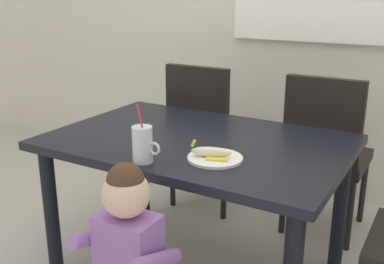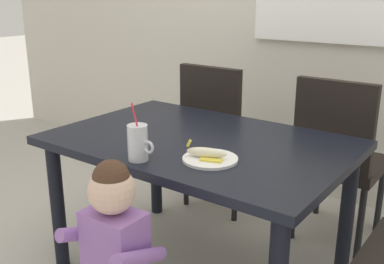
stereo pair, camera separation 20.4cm
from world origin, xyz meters
The scene contains 7 objects.
dining_table centered at (0.00, 0.00, 0.63)m, with size 1.38×0.92×0.72m.
dining_chair_left centered at (-0.33, 0.69, 0.54)m, with size 0.44×0.45×0.96m.
dining_chair_right centered at (0.43, 0.71, 0.54)m, with size 0.44×0.44×0.96m.
toddler_standing centered at (0.09, -0.66, 0.53)m, with size 0.33×0.24×0.84m.
milk_cup centered at (-0.04, -0.38, 0.79)m, with size 0.13×0.08×0.25m.
snack_plate centered at (0.20, -0.21, 0.73)m, with size 0.23×0.23×0.01m, color white.
peeled_banana centered at (0.19, -0.22, 0.76)m, with size 0.18×0.13×0.07m.
Camera 1 is at (1.01, -1.78, 1.39)m, focal length 42.58 mm.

